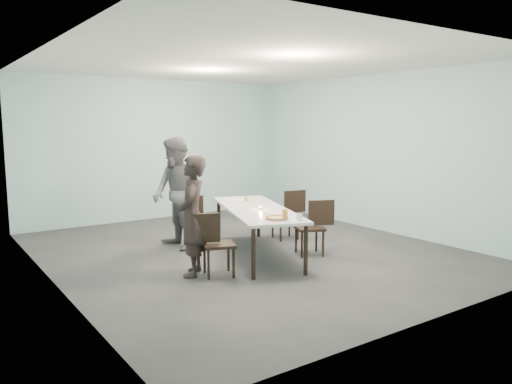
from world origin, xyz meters
TOP-DOWN VIEW (x-y plane):
  - ground at (0.00, 0.00)m, footprint 7.00×7.00m
  - room_shell at (0.00, 0.00)m, footprint 6.02×7.02m
  - table at (-0.01, -0.27)m, footprint 1.72×2.75m
  - chair_near_left at (-1.13, -0.84)m, footprint 0.65×0.54m
  - chair_far_left at (-0.52, 0.74)m, footprint 0.64×0.58m
  - chair_near_right at (0.75, -0.78)m, footprint 0.65×0.55m
  - chair_far_right at (1.11, 0.31)m, footprint 0.64×0.50m
  - diner_near at (-1.33, -0.64)m, footprint 0.67×0.72m
  - diner_far at (-0.87, 0.80)m, footprint 0.72×0.92m
  - pizza at (-0.32, -1.20)m, footprint 0.34×0.34m
  - side_plate at (-0.13, -0.82)m, footprint 0.18×0.18m
  - beer_glass at (-0.24, -1.28)m, footprint 0.08×0.08m
  - water_tumbler at (-0.11, -1.44)m, footprint 0.08×0.08m
  - tealight at (-0.04, -0.42)m, footprint 0.06×0.06m
  - amber_tumbler at (0.23, 0.38)m, footprint 0.07×0.07m
  - menu at (0.19, 0.63)m, footprint 0.36×0.31m

SIDE VIEW (x-z plane):
  - ground at x=0.00m, z-range 0.00..0.00m
  - chair_near_left at x=-1.13m, z-range 0.07..0.94m
  - chair_far_left at x=-0.52m, z-range 0.07..0.94m
  - chair_near_right at x=0.75m, z-range 0.07..0.94m
  - chair_far_right at x=1.11m, z-range 0.07..0.94m
  - table at x=-0.01m, z-range 0.32..1.07m
  - menu at x=0.19m, z-range 0.75..0.76m
  - side_plate at x=-0.13m, z-range 0.75..0.76m
  - pizza at x=-0.32m, z-range 0.75..0.79m
  - tealight at x=-0.04m, z-range 0.75..0.79m
  - amber_tumbler at x=0.23m, z-range 0.75..0.83m
  - water_tumbler at x=-0.11m, z-range 0.75..0.84m
  - diner_near at x=-1.33m, z-range 0.00..1.65m
  - beer_glass at x=-0.24m, z-range 0.75..0.90m
  - diner_far at x=-0.87m, z-range 0.00..1.86m
  - room_shell at x=0.00m, z-range 0.52..3.53m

